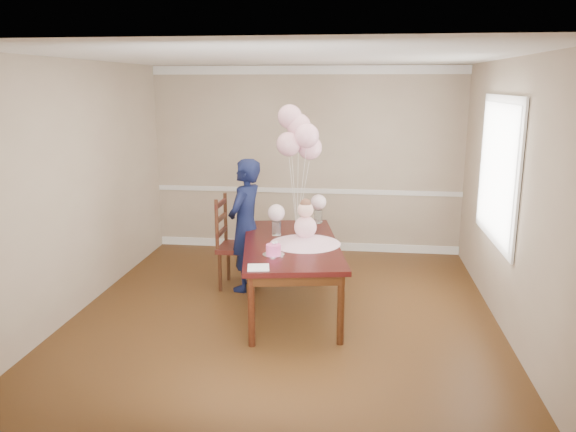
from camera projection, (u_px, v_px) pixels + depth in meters
The scene contains 52 objects.
floor at pixel (284, 315), 6.09m from camera, with size 4.50×5.00×0.00m, color #371F0D.
ceiling at pixel (284, 57), 5.47m from camera, with size 4.50×5.00×0.02m, color white.
wall_back at pixel (306, 160), 8.19m from camera, with size 4.50×0.02×2.70m, color tan.
wall_front at pixel (230, 271), 3.36m from camera, with size 4.50×0.02×2.70m, color tan.
wall_left at pixel (78, 188), 6.05m from camera, with size 0.02×5.00×2.70m, color tan.
wall_right at pixel (511, 198), 5.51m from camera, with size 0.02×5.00×2.70m, color tan.
chair_rail_trim at pixel (306, 191), 8.29m from camera, with size 4.50×0.02×0.07m, color white.
crown_molding at pixel (307, 70), 7.89m from camera, with size 4.50×0.02×0.12m, color white.
baseboard_trim at pixel (306, 245), 8.48m from camera, with size 4.50×0.02×0.12m, color white.
window_frame at pixel (498, 170), 5.95m from camera, with size 0.02×1.66×1.56m, color white.
window_blinds at pixel (497, 170), 5.95m from camera, with size 0.01×1.50×1.40m, color silver.
dining_table_top at pixel (291, 244), 6.12m from camera, with size 1.01×2.02×0.05m, color black.
table_apron at pixel (291, 251), 6.14m from camera, with size 0.91×1.92×0.10m, color black.
table_leg_fl at pixel (251, 311), 5.29m from camera, with size 0.07×0.07×0.71m, color black.
table_leg_fr at pixel (341, 310), 5.33m from camera, with size 0.07×0.07×0.71m, color black.
table_leg_bl at pixel (254, 253), 7.09m from camera, with size 0.07×0.07×0.71m, color black.
table_leg_br at pixel (320, 252), 7.13m from camera, with size 0.07×0.07×0.71m, color black.
baby_skirt at pixel (305, 239), 6.06m from camera, with size 0.77×0.77×0.10m, color #E6A9C1.
baby_torso at pixel (305, 227), 6.03m from camera, with size 0.24×0.24×0.24m, color #FFA1D7.
baby_head at pixel (305, 210), 5.99m from camera, with size 0.17×0.17×0.17m, color #FFC2AF.
baby_hair at pixel (306, 204), 5.97m from camera, with size 0.12×0.12×0.12m, color brown.
cake_platter at pixel (274, 255), 5.66m from camera, with size 0.22×0.22×0.01m, color silver.
birthday_cake at pixel (273, 249), 5.65m from camera, with size 0.15×0.15×0.10m, color #FB4FA3.
cake_flower_a at pixel (273, 243), 5.64m from camera, with size 0.03×0.03×0.03m, color white.
cake_flower_b at pixel (276, 243), 5.66m from camera, with size 0.03×0.03×0.03m, color white.
rose_vase_near at pixel (276, 228), 6.39m from camera, with size 0.10×0.10×0.16m, color silver.
roses_near at pixel (276, 213), 6.34m from camera, with size 0.19×0.19×0.19m, color beige.
rose_vase_far at pixel (318, 216), 6.95m from camera, with size 0.10×0.10×0.16m, color white.
roses_far at pixel (318, 202), 6.91m from camera, with size 0.19×0.19×0.19m, color #FCD3DC.
napkin at pixel (258, 267), 5.26m from camera, with size 0.20×0.20×0.01m, color white.
balloon_weight at pixel (297, 228), 6.66m from camera, with size 0.04×0.04×0.02m, color silver.
balloon_a at pixel (289, 144), 6.42m from camera, with size 0.28×0.28×0.28m, color #E3A1B1.
balloon_b at pixel (307, 136), 6.36m from camera, with size 0.28×0.28×0.28m, color #FCB3CA.
balloon_c at pixel (299, 126), 6.48m from camera, with size 0.28×0.28×0.28m, color #E2A0B1.
balloon_d at pixel (290, 117), 6.47m from camera, with size 0.28×0.28×0.28m, color #E09EB2.
balloon_e at pixel (310, 148), 6.53m from camera, with size 0.28×0.28×0.28m, color #FFB4C7.
balloon_ribbon_a at pixel (293, 193), 6.56m from camera, with size 0.00×0.00×0.85m, color white.
balloon_ribbon_b at pixel (302, 189), 6.53m from camera, with size 0.00×0.00×0.95m, color white.
balloon_ribbon_c at pixel (298, 184), 6.59m from camera, with size 0.00×0.00×1.05m, color white.
balloon_ribbon_d at pixel (293, 180), 6.58m from camera, with size 0.00×0.00×1.15m, color white.
balloon_ribbon_e at pixel (303, 195), 6.61m from camera, with size 0.00×0.00×0.80m, color white.
dining_chair_seat at pixel (240, 247), 6.83m from camera, with size 0.49×0.49×0.06m, color #39120F.
chair_leg_fl at pixel (220, 272), 6.73m from camera, with size 0.04×0.04×0.48m, color #32180D.
chair_leg_fr at pixel (252, 274), 6.67m from camera, with size 0.04×0.04×0.48m, color #37120F.
chair_leg_bl at pixel (228, 262), 7.11m from camera, with size 0.04×0.04×0.48m, color #351B0E.
chair_leg_br at pixel (259, 264), 7.05m from camera, with size 0.04×0.04×0.48m, color #38180F.
chair_back_post_l at pixel (217, 225), 6.60m from camera, with size 0.04×0.04×0.62m, color #3B1C10.
chair_back_post_r at pixel (226, 217), 6.98m from camera, with size 0.04×0.04×0.62m, color #351A0E.
chair_slat_low at pixel (222, 232), 6.82m from camera, with size 0.03×0.44×0.06m, color #38140F.
chair_slat_mid at pixel (221, 218), 6.78m from camera, with size 0.03×0.44×0.06m, color #3E1D10.
chair_slat_top at pixel (221, 203), 6.74m from camera, with size 0.03×0.44×0.06m, color #38120F.
woman at pixel (245, 225), 6.69m from camera, with size 0.58×0.39×1.60m, color black.
Camera 1 is at (0.74, -5.63, 2.45)m, focal length 35.00 mm.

